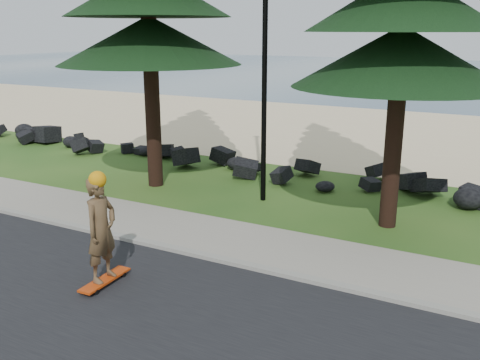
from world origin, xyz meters
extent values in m
plane|color=#214C17|center=(0.00, 0.00, 0.00)|extent=(160.00, 160.00, 0.00)
cube|color=black|center=(0.00, -4.50, 0.01)|extent=(160.00, 7.00, 0.02)
cube|color=gray|center=(0.00, -0.90, 0.05)|extent=(160.00, 0.20, 0.10)
cube|color=gray|center=(0.00, 0.20, 0.04)|extent=(160.00, 2.00, 0.08)
cube|color=beige|center=(0.00, 14.50, 0.01)|extent=(160.00, 15.00, 0.01)
cube|color=#3D5C74|center=(0.00, 51.00, 0.00)|extent=(160.00, 58.00, 0.01)
cylinder|color=black|center=(0.00, 3.20, 4.00)|extent=(0.14, 0.14, 8.00)
cube|color=#B9370A|center=(-0.34, -2.78, 0.11)|extent=(0.33, 1.17, 0.04)
imported|color=brown|center=(-0.34, -2.78, 1.09)|extent=(0.49, 0.72, 1.93)
sphere|color=orange|center=(-0.34, -2.78, 2.02)|extent=(0.31, 0.31, 0.31)
camera|label=1|loc=(6.06, -9.49, 4.54)|focal=40.00mm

